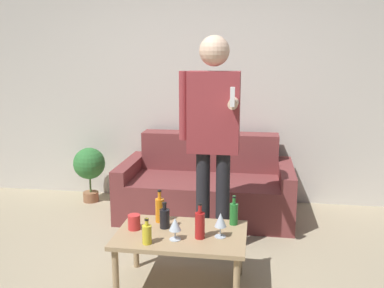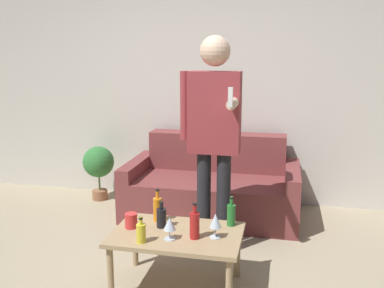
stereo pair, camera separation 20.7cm
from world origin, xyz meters
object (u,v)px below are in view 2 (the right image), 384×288
at_px(coffee_table, 177,239).
at_px(person_standing_front, 214,127).
at_px(bottle_orange, 161,217).
at_px(couch, 213,187).

height_order(coffee_table, person_standing_front, person_standing_front).
relative_size(coffee_table, person_standing_front, 0.51).
bearing_deg(bottle_orange, person_standing_front, 61.75).
relative_size(bottle_orange, person_standing_front, 0.11).
bearing_deg(person_standing_front, couch, 99.57).
relative_size(coffee_table, bottle_orange, 4.71).
bearing_deg(person_standing_front, bottle_orange, -118.25).
bearing_deg(coffee_table, person_standing_front, 75.74).
relative_size(couch, coffee_table, 1.92).
height_order(couch, bottle_orange, couch).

